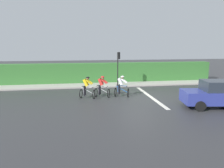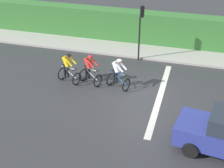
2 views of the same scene
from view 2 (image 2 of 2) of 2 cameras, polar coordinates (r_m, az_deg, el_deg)
The scene contains 9 objects.
ground_plane at distance 17.33m, azimuth 5.04°, elevation -1.70°, with size 80.00×80.00×0.00m, color #333335.
sidewalk_kerb at distance 22.32m, azimuth 2.69°, elevation 6.10°, with size 2.80×23.69×0.12m, color #ADA89E.
stone_wall_low at distance 23.03m, azimuth 3.22°, elevation 7.60°, with size 0.44×23.69×0.68m, color gray.
hedge_wall at distance 23.04m, azimuth 3.44°, elevation 9.53°, with size 1.10×23.69×2.11m, color #387533.
road_marking_stop_line at distance 17.22m, azimuth 7.98°, elevation -2.10°, with size 7.00×0.30×0.01m, color silver.
cyclist_lead at distance 18.16m, azimuth -7.33°, elevation 2.60°, with size 1.00×1.25×1.66m.
cyclist_second at distance 17.90m, azimuth -3.75°, elevation 2.37°, with size 1.05×1.26×1.66m.
cyclist_mid at distance 17.45m, azimuth 0.95°, elevation 1.67°, with size 1.04×1.26×1.66m.
traffic_light_near_crossing at distance 19.97m, azimuth 4.82°, elevation 9.79°, with size 0.26×0.30×3.34m.
Camera 2 is at (-14.58, -2.50, 9.03)m, focal length 54.78 mm.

